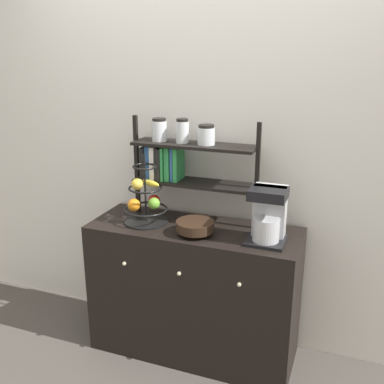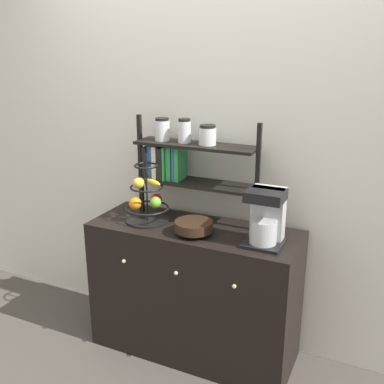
% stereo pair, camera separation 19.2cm
% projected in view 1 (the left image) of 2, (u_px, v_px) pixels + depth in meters
% --- Properties ---
extents(ground_plane, '(12.00, 12.00, 0.00)m').
position_uv_depth(ground_plane, '(180.00, 371.00, 2.71)').
color(ground_plane, '#47423D').
extents(wall_back, '(7.00, 0.05, 2.60)m').
position_uv_depth(wall_back, '(210.00, 143.00, 2.78)').
color(wall_back, silver).
rests_on(wall_back, ground_plane).
extents(sideboard, '(1.26, 0.49, 0.85)m').
position_uv_depth(sideboard, '(194.00, 290.00, 2.79)').
color(sideboard, black).
rests_on(sideboard, ground_plane).
extents(coffee_maker, '(0.21, 0.21, 0.31)m').
position_uv_depth(coffee_maker, '(268.00, 215.00, 2.43)').
color(coffee_maker, black).
rests_on(coffee_maker, sideboard).
extents(fruit_stand, '(0.27, 0.27, 0.43)m').
position_uv_depth(fruit_stand, '(146.00, 201.00, 2.70)').
color(fruit_stand, black).
rests_on(fruit_stand, sideboard).
extents(wooden_bowl, '(0.22, 0.22, 0.08)m').
position_uv_depth(wooden_bowl, '(195.00, 227.00, 2.55)').
color(wooden_bowl, black).
rests_on(wooden_bowl, sideboard).
extents(shelf_hutch, '(0.79, 0.20, 0.63)m').
position_uv_depth(shelf_hutch, '(179.00, 157.00, 2.70)').
color(shelf_hutch, black).
rests_on(shelf_hutch, sideboard).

